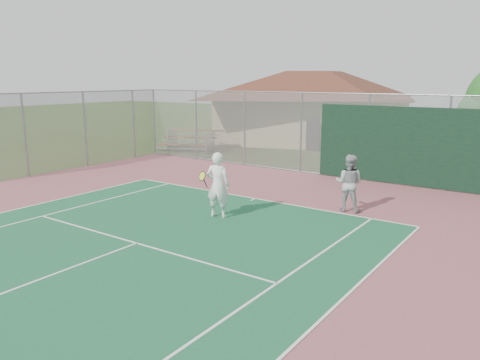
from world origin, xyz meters
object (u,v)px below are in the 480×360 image
object	(u,v)px
bleachers	(190,140)
player_grey_back	(349,184)
player_white_front	(218,185)
clubhouse	(314,100)

from	to	relation	value
bleachers	player_grey_back	xyz separation A→B (m)	(12.60, -6.95, 0.29)
player_white_front	player_grey_back	xyz separation A→B (m)	(2.92, 2.88, -0.10)
clubhouse	bleachers	world-z (taller)	clubhouse
clubhouse	bleachers	distance (m)	8.84
bleachers	player_grey_back	size ratio (longest dim) A/B	2.09
bleachers	player_white_front	bearing A→B (deg)	-69.54
bleachers	player_white_front	distance (m)	13.80
clubhouse	player_grey_back	size ratio (longest dim) A/B	8.13
player_grey_back	clubhouse	bearing A→B (deg)	-68.16
player_white_front	player_grey_back	size ratio (longest dim) A/B	1.10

